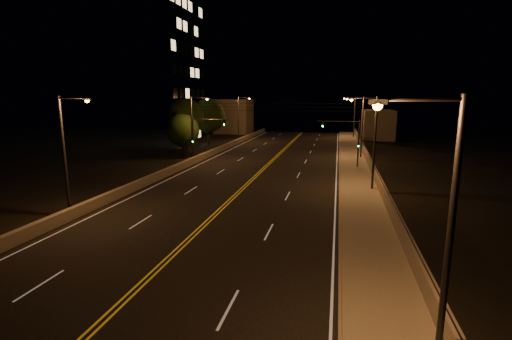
% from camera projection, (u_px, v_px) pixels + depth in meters
% --- Properties ---
extents(ground, '(160.00, 160.00, 0.00)m').
position_uv_depth(ground, '(108.00, 316.00, 14.60)').
color(ground, black).
rests_on(ground, ground).
extents(road, '(18.00, 120.00, 0.02)m').
position_uv_depth(road, '(239.00, 192.00, 33.76)').
color(road, black).
rests_on(road, ground).
extents(sidewalk, '(3.60, 120.00, 0.30)m').
position_uv_depth(sidewalk, '(362.00, 197.00, 31.45)').
color(sidewalk, gray).
rests_on(sidewalk, ground).
extents(curb, '(0.14, 120.00, 0.15)m').
position_uv_depth(curb, '(340.00, 197.00, 31.86)').
color(curb, gray).
rests_on(curb, ground).
extents(parapet_wall, '(0.30, 120.00, 1.00)m').
position_uv_depth(parapet_wall, '(383.00, 191.00, 30.97)').
color(parapet_wall, gray).
rests_on(parapet_wall, sidewalk).
extents(jersey_barrier, '(0.45, 120.00, 0.83)m').
position_uv_depth(jersey_barrier, '(143.00, 182.00, 35.71)').
color(jersey_barrier, gray).
rests_on(jersey_barrier, ground).
extents(distant_building_right, '(6.00, 10.00, 5.90)m').
position_uv_depth(distant_building_right, '(377.00, 124.00, 76.45)').
color(distant_building_right, gray).
rests_on(distant_building_right, ground).
extents(distant_building_left, '(8.00, 8.00, 7.98)m').
position_uv_depth(distant_building_left, '(234.00, 116.00, 88.74)').
color(distant_building_left, gray).
rests_on(distant_building_left, ground).
extents(parapet_rail, '(0.06, 120.00, 0.06)m').
position_uv_depth(parapet_rail, '(383.00, 184.00, 30.87)').
color(parapet_rail, black).
rests_on(parapet_rail, parapet_wall).
extents(lane_markings, '(17.32, 116.00, 0.00)m').
position_uv_depth(lane_markings, '(239.00, 192.00, 33.69)').
color(lane_markings, silver).
rests_on(lane_markings, road).
extents(streetlight_0, '(2.55, 0.28, 8.57)m').
position_uv_depth(streetlight_0, '(440.00, 222.00, 10.54)').
color(streetlight_0, '#2D2D33').
rests_on(streetlight_0, ground).
extents(streetlight_1, '(2.55, 0.28, 8.57)m').
position_uv_depth(streetlight_1, '(372.00, 137.00, 32.94)').
color(streetlight_1, '#2D2D33').
rests_on(streetlight_1, ground).
extents(streetlight_2, '(2.55, 0.28, 8.57)m').
position_uv_depth(streetlight_2, '(360.00, 123.00, 50.70)').
color(streetlight_2, '#2D2D33').
rests_on(streetlight_2, ground).
extents(streetlight_3, '(2.55, 0.28, 8.57)m').
position_uv_depth(streetlight_3, '(353.00, 114.00, 76.96)').
color(streetlight_3, '#2D2D33').
rests_on(streetlight_3, ground).
extents(streetlight_4, '(2.55, 0.28, 8.57)m').
position_uv_depth(streetlight_4, '(67.00, 148.00, 25.90)').
color(streetlight_4, '#2D2D33').
rests_on(streetlight_4, ground).
extents(streetlight_5, '(2.55, 0.28, 8.57)m').
position_uv_depth(streetlight_5, '(194.00, 124.00, 48.43)').
color(streetlight_5, '#2D2D33').
rests_on(streetlight_5, ground).
extents(streetlight_6, '(2.55, 0.28, 8.57)m').
position_uv_depth(streetlight_6, '(240.00, 116.00, 70.76)').
color(streetlight_6, '#2D2D33').
rests_on(streetlight_6, ground).
extents(traffic_signal_right, '(5.11, 0.31, 5.87)m').
position_uv_depth(traffic_signal_right, '(350.00, 138.00, 43.90)').
color(traffic_signal_right, '#2D2D33').
rests_on(traffic_signal_right, ground).
extents(traffic_signal_left, '(5.11, 0.31, 5.87)m').
position_uv_depth(traffic_signal_left, '(201.00, 135.00, 47.87)').
color(traffic_signal_left, '#2D2D33').
rests_on(traffic_signal_left, ground).
extents(overhead_wires, '(22.00, 0.03, 0.83)m').
position_uv_depth(overhead_wires, '(261.00, 107.00, 41.43)').
color(overhead_wires, black).
extents(building_tower, '(24.00, 15.00, 30.13)m').
position_uv_depth(building_tower, '(125.00, 62.00, 64.92)').
color(building_tower, gray).
rests_on(building_tower, ground).
extents(tree_0, '(4.57, 4.57, 6.19)m').
position_uv_depth(tree_0, '(183.00, 131.00, 51.77)').
color(tree_0, black).
rests_on(tree_0, ground).
extents(tree_1, '(6.10, 6.10, 8.27)m').
position_uv_depth(tree_1, '(186.00, 117.00, 61.28)').
color(tree_1, black).
rests_on(tree_1, ground).
extents(tree_2, '(6.11, 6.11, 8.27)m').
position_uv_depth(tree_2, '(208.00, 116.00, 66.70)').
color(tree_2, black).
rests_on(tree_2, ground).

